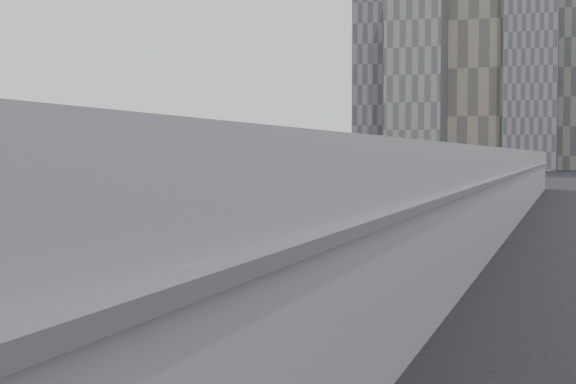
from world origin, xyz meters
The scene contains 21 objects.
sidewalk centered at (9.00, 55.00, 0.06)m, with size 10.00×170.00×0.12m, color gray.
lane_line centered at (-1.50, 55.00, 0.01)m, with size 0.12×160.00×0.02m, color gold.
depot centered at (12.99, 55.00, 3.51)m, with size 12.45×160.40×7.20m.
skyline centered at (-2.90, 324.16, 50.85)m, with size 145.00×64.00×120.00m.
bus_1 centered at (2.23, 18.71, 1.64)m, with size 3.21×13.39×3.88m.
bus_2 centered at (2.52, 33.56, 1.67)m, with size 3.00×13.53×3.95m.
bus_3 centered at (2.06, 47.19, 1.60)m, with size 2.89×13.02×3.79m.
bus_4 centered at (2.01, 63.56, 1.55)m, with size 2.85×12.60×3.66m.
bus_5 centered at (2.60, 74.60, 1.56)m, with size 2.83×12.71×3.70m.
bus_6 centered at (2.71, 91.94, 1.57)m, with size 3.23×12.84×3.72m.
bus_7 centered at (1.77, 102.94, 1.73)m, with size 3.72×14.17×4.10m.
tree_0 centered at (5.49, 11.95, 3.98)m, with size 2.62×2.62×5.31m.
tree_1 centered at (5.54, 33.95, 3.02)m, with size 2.52×2.52×4.28m.
tree_2 centered at (5.99, 57.96, 3.23)m, with size 1.62×1.62×4.08m.
tree_3 centered at (5.84, 82.86, 3.17)m, with size 1.92×1.92×4.15m.
tree_4 centered at (5.62, 104.71, 3.38)m, with size 2.36×2.36×4.58m.
tree_5 centered at (6.14, 125.00, 3.24)m, with size 1.33×1.33×3.98m.
street_lamp_near centered at (-4.85, 48.86, 5.21)m, with size 2.04×0.22×9.03m.
street_lamp_far centered at (-3.59, 94.71, 5.25)m, with size 2.04×0.22×9.12m.
shipping_container centered at (-4.39, 116.37, 1.48)m, with size 2.13×5.41×2.96m, color #154526.
suv centered at (-3.47, 129.88, 0.89)m, with size 2.96×6.41×1.78m, color black.
Camera 1 is at (23.53, -18.45, 6.33)m, focal length 50.00 mm.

